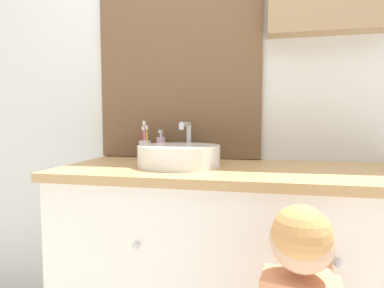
{
  "coord_description": "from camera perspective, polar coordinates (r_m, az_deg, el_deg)",
  "views": [
    {
      "loc": [
        0.07,
        -0.94,
        1.08
      ],
      "look_at": [
        -0.18,
        0.26,
        0.99
      ],
      "focal_mm": 28.0,
      "sensor_mm": 36.0,
      "label": 1
    }
  ],
  "objects": [
    {
      "name": "sink_basin",
      "position": [
        1.31,
        -2.34,
        -2.03
      ],
      "size": [
        0.36,
        0.42,
        0.19
      ],
      "color": "white",
      "rests_on": "vanity_counter"
    },
    {
      "name": "vanity_counter",
      "position": [
        1.41,
        8.14,
        -22.68
      ],
      "size": [
        1.48,
        0.59,
        0.89
      ],
      "color": "silver",
      "rests_on": "ground_plane"
    },
    {
      "name": "wall_back",
      "position": [
        1.58,
        9.41,
        11.78
      ],
      "size": [
        3.2,
        0.18,
        2.5
      ],
      "color": "silver",
      "rests_on": "ground_plane"
    },
    {
      "name": "toothbrush_holder",
      "position": [
        1.55,
        -8.95,
        -0.85
      ],
      "size": [
        0.06,
        0.06,
        0.2
      ],
      "color": "silver",
      "rests_on": "vanity_counter"
    },
    {
      "name": "soap_dispenser",
      "position": [
        1.54,
        -5.93,
        -0.67
      ],
      "size": [
        0.05,
        0.05,
        0.15
      ],
      "color": "#CCA3BC",
      "rests_on": "vanity_counter"
    }
  ]
}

